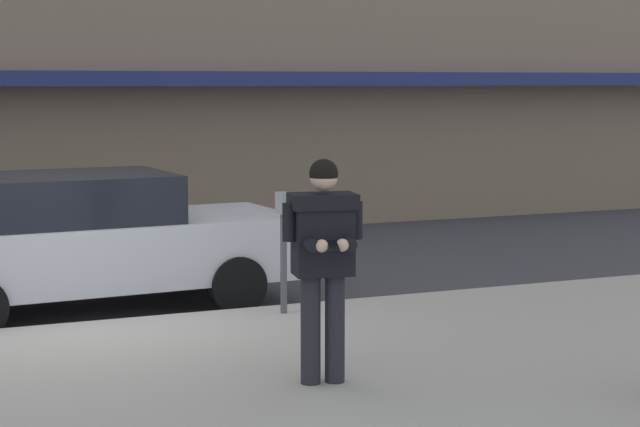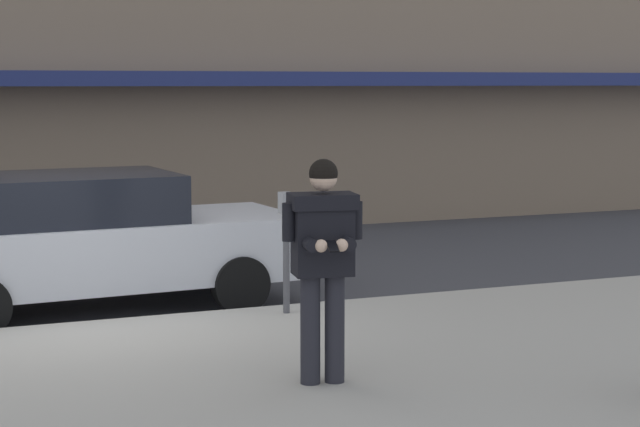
{
  "view_description": "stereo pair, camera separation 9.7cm",
  "coord_description": "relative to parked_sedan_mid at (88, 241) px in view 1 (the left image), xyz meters",
  "views": [
    {
      "loc": [
        -1.75,
        -10.88,
        2.54
      ],
      "look_at": [
        1.52,
        -3.0,
        1.49
      ],
      "focal_mm": 60.0,
      "sensor_mm": 36.0,
      "label": 1
    },
    {
      "loc": [
        -1.66,
        -10.91,
        2.54
      ],
      "look_at": [
        1.52,
        -3.0,
        1.49
      ],
      "focal_mm": 60.0,
      "sensor_mm": 36.0,
      "label": 2
    }
  ],
  "objects": [
    {
      "name": "ground_plane",
      "position": [
        -0.37,
        -0.96,
        -0.79
      ],
      "size": [
        80.0,
        80.0,
        0.0
      ],
      "primitive_type": "plane",
      "color": "#3D3D42"
    },
    {
      "name": "sidewalk",
      "position": [
        0.63,
        -3.81,
        -0.72
      ],
      "size": [
        32.0,
        5.3,
        0.14
      ],
      "primitive_type": "cube",
      "color": "#A8A399",
      "rests_on": "ground"
    },
    {
      "name": "parked_sedan_mid",
      "position": [
        0.0,
        0.0,
        0.0
      ],
      "size": [
        4.61,
        2.14,
        1.54
      ],
      "color": "silver",
      "rests_on": "ground"
    },
    {
      "name": "curb_paint_line",
      "position": [
        0.63,
        -0.91,
        -0.79
      ],
      "size": [
        28.0,
        0.12,
        0.01
      ],
      "primitive_type": "cube",
      "color": "silver",
      "rests_on": "ground"
    },
    {
      "name": "man_texting_on_phone",
      "position": [
        1.11,
        -4.13,
        0.46
      ],
      "size": [
        0.64,
        0.62,
        1.81
      ],
      "color": "#23232B",
      "rests_on": "sidewalk"
    },
    {
      "name": "parking_meter",
      "position": [
        1.74,
        -1.56,
        0.18
      ],
      "size": [
        0.12,
        0.18,
        1.27
      ],
      "color": "#4C4C51",
      "rests_on": "sidewalk"
    }
  ]
}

